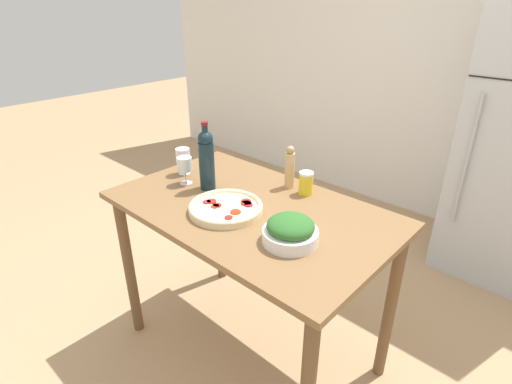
% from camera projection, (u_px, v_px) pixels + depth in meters
% --- Properties ---
extents(ground_plane, '(14.00, 14.00, 0.00)m').
position_uv_depth(ground_plane, '(251.00, 348.00, 2.23)').
color(ground_plane, tan).
extents(wall_back, '(6.40, 0.08, 2.60)m').
position_uv_depth(wall_back, '(442.00, 63.00, 3.12)').
color(wall_back, silver).
rests_on(wall_back, ground_plane).
extents(prep_counter, '(1.31, 0.80, 0.90)m').
position_uv_depth(prep_counter, '(250.00, 231.00, 1.90)').
color(prep_counter, brown).
rests_on(prep_counter, ground_plane).
extents(wine_bottle, '(0.08, 0.08, 0.34)m').
position_uv_depth(wine_bottle, '(207.00, 159.00, 1.95)').
color(wine_bottle, '#142833').
rests_on(wine_bottle, prep_counter).
extents(wine_glass_near, '(0.08, 0.08, 0.14)m').
position_uv_depth(wine_glass_near, '(185.00, 165.00, 2.02)').
color(wine_glass_near, silver).
rests_on(wine_glass_near, prep_counter).
extents(wine_glass_far, '(0.08, 0.08, 0.14)m').
position_uv_depth(wine_glass_far, '(183.00, 156.00, 2.14)').
color(wine_glass_far, silver).
rests_on(wine_glass_far, prep_counter).
extents(pepper_mill, '(0.05, 0.05, 0.22)m').
position_uv_depth(pepper_mill, '(290.00, 168.00, 1.98)').
color(pepper_mill, tan).
rests_on(pepper_mill, prep_counter).
extents(salad_bowl, '(0.22, 0.22, 0.11)m').
position_uv_depth(salad_bowl, '(290.00, 231.00, 1.55)').
color(salad_bowl, white).
rests_on(salad_bowl, prep_counter).
extents(homemade_pizza, '(0.33, 0.33, 0.04)m').
position_uv_depth(homemade_pizza, '(226.00, 208.00, 1.79)').
color(homemade_pizza, beige).
rests_on(homemade_pizza, prep_counter).
extents(salt_canister, '(0.07, 0.07, 0.11)m').
position_uv_depth(salt_canister, '(306.00, 183.00, 1.93)').
color(salt_canister, yellow).
rests_on(salt_canister, prep_counter).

